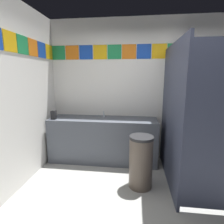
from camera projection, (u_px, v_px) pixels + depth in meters
ground_plane at (144, 215)px, 2.19m from camera, size 7.93×7.93×0.00m
wall_back at (143, 90)px, 3.59m from camera, size 3.60×0.09×2.70m
vanity_counter at (103, 139)px, 3.55m from camera, size 2.03×0.57×0.84m
faucet_center at (104, 115)px, 3.54m from camera, size 0.04×0.10×0.14m
soap_dispenser at (54, 115)px, 3.40m from camera, size 0.09×0.09×0.16m
stall_divider at (186, 119)px, 2.51m from camera, size 0.92×1.58×2.11m
toilet at (200, 152)px, 3.27m from camera, size 0.39×0.49×0.74m
trash_bin at (141, 162)px, 2.69m from camera, size 0.35×0.35×0.79m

